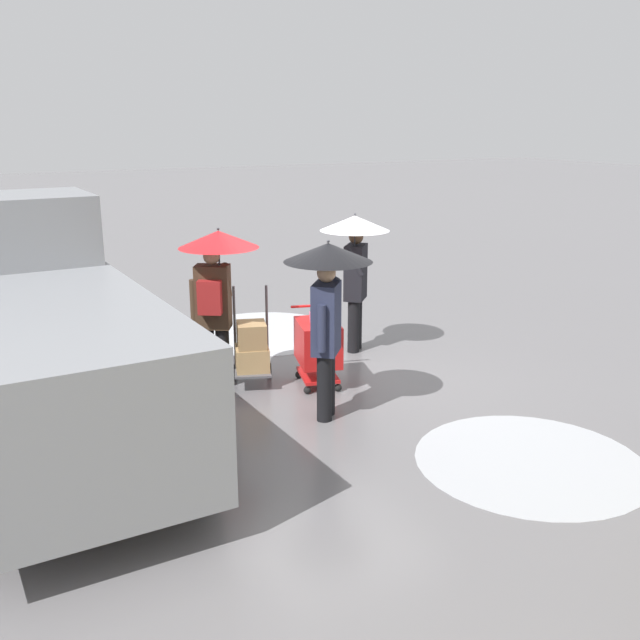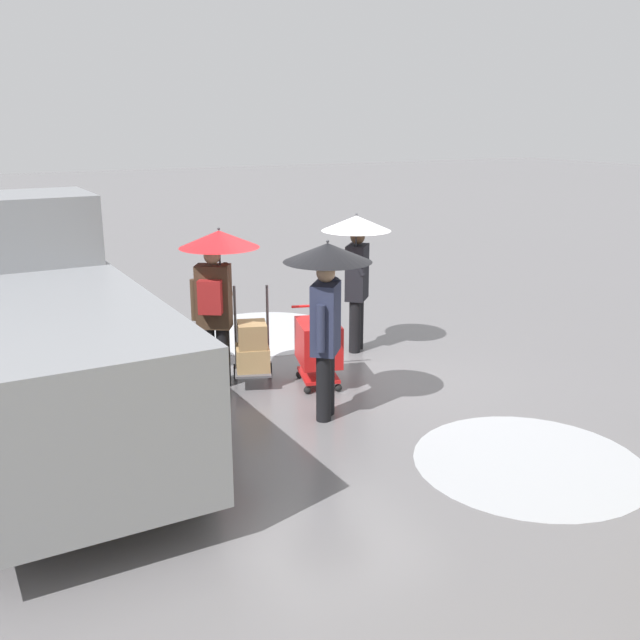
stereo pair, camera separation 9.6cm
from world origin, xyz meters
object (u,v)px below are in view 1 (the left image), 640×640
at_px(cargo_van_parked_right, 44,342).
at_px(hand_dolly_boxes, 252,349).
at_px(pedestrian_pink_side, 216,272).
at_px(shopping_cart_vendor, 318,345).
at_px(pedestrian_black_side, 355,250).
at_px(pedestrian_white_side, 327,288).

height_order(cargo_van_parked_right, hand_dolly_boxes, cargo_van_parked_right).
distance_m(cargo_van_parked_right, pedestrian_pink_side, 2.42).
xyz_separation_m(shopping_cart_vendor, pedestrian_black_side, (-1.17, -1.05, 1.02)).
distance_m(hand_dolly_boxes, pedestrian_black_side, 2.33).
bearing_deg(pedestrian_pink_side, hand_dolly_boxes, 158.99).
bearing_deg(cargo_van_parked_right, hand_dolly_boxes, -165.73).
height_order(pedestrian_pink_side, pedestrian_black_side, same).
distance_m(hand_dolly_boxes, pedestrian_pink_side, 1.15).
distance_m(shopping_cart_vendor, pedestrian_pink_side, 1.66).
relative_size(hand_dolly_boxes, pedestrian_white_side, 0.61).
bearing_deg(pedestrian_white_side, pedestrian_pink_side, -62.20).
bearing_deg(pedestrian_pink_side, pedestrian_white_side, 117.80).
relative_size(shopping_cart_vendor, pedestrian_white_side, 0.49).
bearing_deg(hand_dolly_boxes, pedestrian_pink_side, -21.01).
height_order(pedestrian_black_side, pedestrian_white_side, same).
bearing_deg(hand_dolly_boxes, pedestrian_black_side, -161.79).
bearing_deg(cargo_van_parked_right, pedestrian_pink_side, -159.68).
xyz_separation_m(pedestrian_black_side, pedestrian_white_side, (1.56, 2.03, 0.00)).
bearing_deg(cargo_van_parked_right, shopping_cart_vendor, -175.46).
bearing_deg(cargo_van_parked_right, pedestrian_black_side, -164.03).
distance_m(cargo_van_parked_right, hand_dolly_boxes, 2.82).
bearing_deg(hand_dolly_boxes, cargo_van_parked_right, 14.27).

